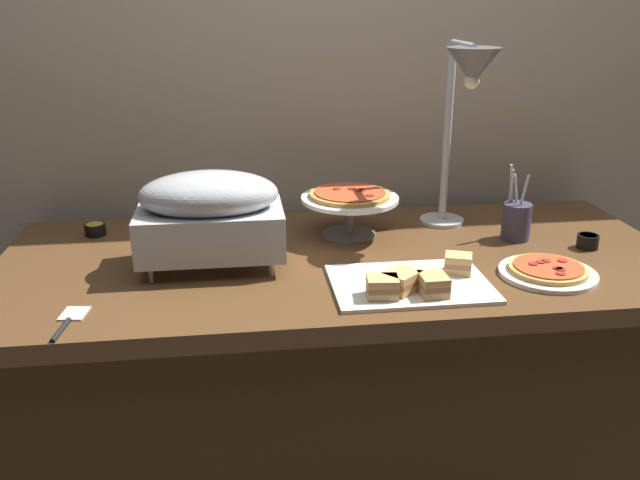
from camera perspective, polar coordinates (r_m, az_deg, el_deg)
The scene contains 12 objects.
ground_plane at distance 2.27m, azimuth 1.60°, elevation -19.53°, with size 8.00×8.00×0.00m, color #4C443D.
back_wall at distance 2.25m, azimuth -0.15°, elevation 13.86°, with size 4.40×0.04×2.40m, color tan.
buffet_table at distance 2.04m, azimuth 1.70°, elevation -11.18°, with size 1.90×0.84×0.76m.
chafing_dish at distance 1.78m, azimuth -9.39°, elevation 2.24°, with size 0.38×0.23×0.26m.
heat_lamp at distance 1.96m, azimuth 12.42°, elevation 12.54°, with size 0.15×0.32×0.57m.
pizza_plate_front at distance 1.84m, azimuth 18.89°, elevation -2.54°, with size 0.25×0.25×0.03m.
pizza_plate_center at distance 2.00m, azimuth 2.56°, elevation 3.37°, with size 0.29×0.29×0.14m.
sandwich_platter at distance 1.67m, azimuth 7.97°, elevation -3.56°, with size 0.40×0.28×0.06m.
sauce_cup_near at distance 2.07m, azimuth 21.90°, elevation -0.07°, with size 0.06×0.06×0.04m.
sauce_cup_far at distance 2.14m, azimuth -18.65°, elevation 0.90°, with size 0.06×0.06×0.04m.
utensil_holder at distance 2.07m, azimuth 16.41°, elevation 1.62°, with size 0.08×0.08×0.23m.
serving_spatula at distance 1.60m, azimuth -20.72°, elevation -6.51°, with size 0.06×0.17×0.01m.
Camera 1 is at (-0.29, -1.72, 1.45)m, focal length 37.47 mm.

